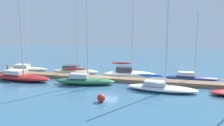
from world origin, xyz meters
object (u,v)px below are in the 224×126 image
object	(u,v)px
sailboat_4	(129,73)
sailboat_6	(191,77)
sailboat_5	(161,87)
mooring_buoy_red	(101,98)
sailboat_3	(84,79)
sailboat_2	(75,70)
sailboat_0	(26,68)
sailboat_1	(21,76)

from	to	relation	value
sailboat_4	sailboat_6	bearing A→B (deg)	-9.14
sailboat_5	mooring_buoy_red	size ratio (longest dim) A/B	13.59
sailboat_3	sailboat_6	distance (m)	13.58
sailboat_2	sailboat_4	world-z (taller)	sailboat_4
sailboat_0	sailboat_3	xyz separation A→B (m)	(12.38, -5.68, 0.07)
sailboat_5	sailboat_0	bearing A→B (deg)	167.05
sailboat_2	sailboat_3	bearing A→B (deg)	-62.03
sailboat_2	sailboat_3	distance (m)	6.67
sailboat_6	mooring_buoy_red	size ratio (longest dim) A/B	11.79
sailboat_1	sailboat_4	xyz separation A→B (m)	(13.22, 5.36, 0.06)
sailboat_3	sailboat_4	bearing A→B (deg)	39.71
sailboat_2	mooring_buoy_red	world-z (taller)	sailboat_2
sailboat_1	sailboat_2	bearing A→B (deg)	52.46
sailboat_6	sailboat_0	bearing A→B (deg)	176.89
sailboat_3	sailboat_5	xyz separation A→B (m)	(9.02, -0.55, -0.12)
sailboat_0	sailboat_2	xyz separation A→B (m)	(8.62, -0.18, 0.03)
sailboat_5	mooring_buoy_red	xyz separation A→B (m)	(-4.94, -5.24, -0.09)
sailboat_1	mooring_buoy_red	xyz separation A→B (m)	(12.93, -5.69, -0.20)
sailboat_0	mooring_buoy_red	size ratio (longest dim) A/B	15.55
sailboat_4	sailboat_6	distance (m)	8.11
sailboat_1	sailboat_3	distance (m)	8.86
sailboat_1	sailboat_4	size ratio (longest dim) A/B	1.23
sailboat_3	sailboat_0	bearing A→B (deg)	144.83
sailboat_4	sailboat_5	bearing A→B (deg)	-61.24
sailboat_4	sailboat_1	bearing A→B (deg)	-167.90
sailboat_5	sailboat_3	bearing A→B (deg)	179.78
sailboat_1	sailboat_3	xyz separation A→B (m)	(8.85, 0.10, 0.01)
sailboat_3	sailboat_4	xyz separation A→B (m)	(4.37, 5.25, 0.05)
sailboat_3	sailboat_6	size ratio (longest dim) A/B	1.30
sailboat_4	mooring_buoy_red	bearing A→B (deg)	-101.46
sailboat_1	sailboat_5	bearing A→B (deg)	3.26
sailboat_2	sailboat_6	bearing A→B (deg)	-6.88
sailboat_0	sailboat_6	xyz separation A→B (m)	(24.86, -0.31, -0.03)
sailboat_2	sailboat_0	bearing A→B (deg)	172.42
sailboat_2	sailboat_1	bearing A→B (deg)	-138.64
sailboat_2	sailboat_6	distance (m)	16.24
mooring_buoy_red	sailboat_5	bearing A→B (deg)	46.68
sailboat_1	mooring_buoy_red	world-z (taller)	sailboat_1
sailboat_5	mooring_buoy_red	bearing A→B (deg)	-130.03
sailboat_0	sailboat_5	world-z (taller)	sailboat_0
sailboat_0	sailboat_4	distance (m)	16.76
sailboat_0	sailboat_5	distance (m)	22.29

